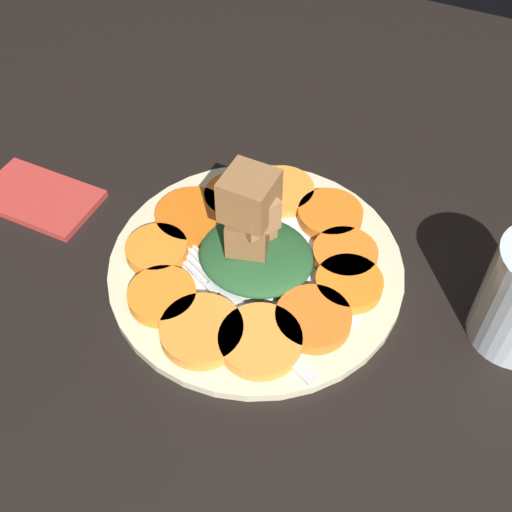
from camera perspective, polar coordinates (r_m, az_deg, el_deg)
table_slab at (r=65.29cm, az=0.00°, el=-1.76°), size 120.00×120.00×2.00cm
plate at (r=64.11cm, az=0.00°, el=-0.91°), size 29.36×29.36×1.05cm
carrot_slice_0 at (r=67.31cm, az=-5.68°, el=3.52°), size 7.74×7.74×1.30cm
carrot_slice_1 at (r=64.64cm, az=-8.81°, el=0.54°), size 6.20×6.20×1.30cm
carrot_slice_2 at (r=60.94cm, az=-8.33°, el=-3.53°), size 6.50×6.50×1.30cm
carrot_slice_3 at (r=58.26cm, az=-4.86°, el=-6.62°), size 7.62×7.62×1.30cm
carrot_slice_4 at (r=57.46cm, az=0.38°, el=-7.54°), size 7.55×7.55×1.30cm
carrot_slice_5 at (r=59.02cm, az=5.10°, el=-5.56°), size 7.03×7.03×1.30cm
carrot_slice_6 at (r=61.82cm, az=8.26°, el=-2.44°), size 6.48×6.48×1.30cm
carrot_slice_7 at (r=64.10cm, az=7.91°, el=0.15°), size 6.46×6.46×1.30cm
carrot_slice_8 at (r=67.61cm, az=6.60°, el=3.68°), size 6.78×6.78×1.30cm
carrot_slice_9 at (r=69.72cm, az=2.33°, el=5.78°), size 6.92×6.92×1.30cm
carrot_slice_10 at (r=69.02cm, az=-1.71°, el=5.24°), size 6.99×6.99×1.30cm
center_pile at (r=61.09cm, az=-0.16°, el=1.79°), size 11.46×10.31×11.17cm
fork at (r=60.10cm, az=-1.42°, el=-4.57°), size 18.10×9.76×0.40cm
napkin at (r=74.78cm, az=-18.73°, el=4.92°), size 12.90×7.74×0.80cm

